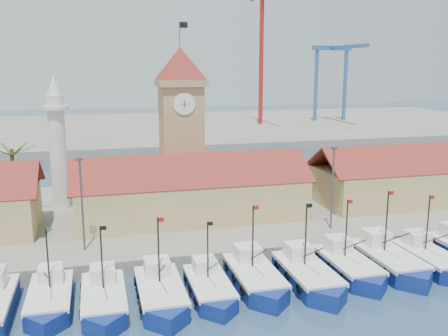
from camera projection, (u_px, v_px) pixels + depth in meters
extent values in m
plane|color=navy|center=(238.00, 306.00, 40.05)|extent=(400.00, 400.00, 0.00)
cube|color=gray|center=(185.00, 214.00, 62.66)|extent=(140.00, 32.00, 1.50)
cube|color=gray|center=(133.00, 129.00, 144.19)|extent=(240.00, 80.00, 2.00)
cube|color=navy|center=(50.00, 301.00, 39.84)|extent=(3.26, 7.38, 1.68)
cube|color=navy|center=(46.00, 324.00, 36.34)|extent=(3.26, 3.26, 1.68)
cube|color=silver|center=(50.00, 292.00, 39.67)|extent=(3.33, 7.59, 0.33)
cube|color=silver|center=(51.00, 274.00, 41.27)|extent=(1.96, 2.05, 1.31)
cylinder|color=black|center=(48.00, 259.00, 39.59)|extent=(0.13, 0.13, 5.22)
cube|color=#197226|center=(49.00, 229.00, 39.16)|extent=(0.47, 0.02, 0.33)
cube|color=navy|center=(104.00, 302.00, 39.68)|extent=(3.34, 7.56, 1.72)
cube|color=navy|center=(105.00, 326.00, 36.09)|extent=(3.34, 3.34, 1.72)
cube|color=silver|center=(103.00, 292.00, 39.51)|extent=(3.41, 7.77, 0.33)
cube|color=silver|center=(103.00, 274.00, 41.15)|extent=(2.01, 2.10, 1.34)
cylinder|color=black|center=(102.00, 258.00, 39.43)|extent=(0.13, 0.13, 5.35)
cube|color=black|center=(103.00, 228.00, 38.99)|extent=(0.48, 0.02, 0.33)
cube|color=navy|center=(161.00, 296.00, 40.67)|extent=(3.52, 7.96, 1.81)
cube|color=navy|center=(167.00, 320.00, 36.89)|extent=(3.52, 3.52, 1.81)
cube|color=silver|center=(160.00, 286.00, 40.49)|extent=(3.59, 8.18, 0.35)
cube|color=silver|center=(157.00, 267.00, 42.22)|extent=(2.11, 2.21, 1.41)
cylinder|color=black|center=(159.00, 251.00, 40.40)|extent=(0.14, 0.14, 5.63)
cube|color=#A5140F|center=(161.00, 220.00, 39.94)|extent=(0.50, 0.02, 0.35)
cube|color=navy|center=(209.00, 290.00, 41.84)|extent=(3.17, 7.16, 1.63)
cube|color=navy|center=(219.00, 310.00, 38.44)|extent=(3.17, 3.17, 1.63)
cube|color=silver|center=(209.00, 281.00, 41.67)|extent=(3.23, 7.36, 0.32)
cube|color=silver|center=(205.00, 265.00, 43.23)|extent=(1.90, 1.99, 1.27)
cylinder|color=black|center=(208.00, 251.00, 41.60)|extent=(0.13, 0.13, 5.07)
cube|color=black|center=(210.00, 224.00, 41.18)|extent=(0.45, 0.02, 0.32)
cube|color=navy|center=(254.00, 280.00, 43.72)|extent=(3.58, 8.10, 1.84)
cube|color=navy|center=(270.00, 301.00, 39.88)|extent=(3.58, 3.58, 1.84)
cube|color=silver|center=(254.00, 270.00, 43.53)|extent=(3.65, 8.33, 0.36)
cube|color=silver|center=(247.00, 253.00, 45.29)|extent=(2.15, 2.25, 1.43)
cylinder|color=black|center=(253.00, 237.00, 43.45)|extent=(0.14, 0.14, 5.73)
cube|color=#A5140F|center=(256.00, 208.00, 42.98)|extent=(0.51, 0.02, 0.36)
cube|color=navy|center=(307.00, 278.00, 44.08)|extent=(3.62, 8.18, 1.86)
cube|color=navy|center=(327.00, 299.00, 40.20)|extent=(3.62, 3.62, 1.86)
cube|color=silver|center=(307.00, 268.00, 43.89)|extent=(3.69, 8.41, 0.36)
cube|color=silver|center=(298.00, 251.00, 45.67)|extent=(2.17, 2.27, 1.45)
cylinder|color=black|center=(306.00, 235.00, 43.80)|extent=(0.14, 0.14, 5.79)
cube|color=black|center=(310.00, 206.00, 43.33)|extent=(0.52, 0.02, 0.36)
cube|color=navy|center=(347.00, 269.00, 46.22)|extent=(3.49, 7.90, 1.80)
cube|color=navy|center=(369.00, 286.00, 42.47)|extent=(3.49, 3.49, 1.80)
cube|color=silver|center=(347.00, 259.00, 46.04)|extent=(3.56, 8.12, 0.35)
cube|color=silver|center=(338.00, 244.00, 47.76)|extent=(2.10, 2.20, 1.40)
cylinder|color=black|center=(346.00, 229.00, 45.96)|extent=(0.14, 0.14, 5.59)
cube|color=#A5140F|center=(350.00, 202.00, 45.50)|extent=(0.50, 0.02, 0.35)
cube|color=navy|center=(387.00, 263.00, 47.37)|extent=(3.74, 8.47, 1.92)
cube|color=navy|center=(414.00, 282.00, 43.35)|extent=(3.74, 3.74, 1.92)
cube|color=silver|center=(388.00, 254.00, 47.17)|extent=(3.82, 8.70, 0.37)
cube|color=silver|center=(376.00, 238.00, 49.01)|extent=(2.25, 2.35, 1.50)
cylinder|color=black|center=(387.00, 222.00, 47.08)|extent=(0.15, 0.15, 5.99)
cube|color=#A5140F|center=(391.00, 193.00, 46.59)|extent=(0.53, 0.02, 0.37)
cube|color=navy|center=(428.00, 262.00, 47.91)|extent=(3.47, 7.85, 1.78)
cube|color=silver|center=(429.00, 253.00, 47.74)|extent=(3.54, 8.07, 0.35)
cube|color=silver|center=(417.00, 238.00, 49.44)|extent=(2.08, 2.18, 1.39)
cylinder|color=black|center=(428.00, 223.00, 47.65)|extent=(0.14, 0.14, 5.55)
cube|color=#A5140F|center=(432.00, 197.00, 47.20)|extent=(0.50, 0.02, 0.35)
cube|color=tan|center=(191.00, 198.00, 58.27)|extent=(26.00, 10.00, 4.50)
cube|color=maroon|center=(195.00, 171.00, 55.15)|extent=(27.04, 5.13, 3.21)
cube|color=maroon|center=(187.00, 163.00, 59.89)|extent=(27.04, 5.13, 3.21)
cube|color=tan|center=(428.00, 183.00, 66.12)|extent=(30.00, 10.00, 4.50)
cube|color=maroon|center=(443.00, 158.00, 63.00)|extent=(31.20, 5.13, 3.21)
cube|color=maroon|center=(419.00, 152.00, 67.74)|extent=(31.20, 5.13, 3.21)
cube|color=tan|center=(182.00, 146.00, 62.91)|extent=(5.00, 5.00, 15.00)
cube|color=tan|center=(180.00, 83.00, 61.33)|extent=(5.80, 5.80, 0.80)
pyramid|color=maroon|center=(180.00, 64.00, 60.87)|extent=(5.80, 5.80, 4.00)
cylinder|color=white|center=(184.00, 104.00, 59.39)|extent=(2.60, 0.15, 2.60)
cube|color=black|center=(184.00, 104.00, 59.32)|extent=(0.08, 0.02, 1.00)
cube|color=black|center=(184.00, 104.00, 59.32)|extent=(0.80, 0.02, 0.08)
cylinder|color=#3F3F44|center=(180.00, 34.00, 60.17)|extent=(0.10, 0.10, 3.00)
cube|color=black|center=(184.00, 25.00, 60.07)|extent=(1.00, 0.03, 0.70)
cylinder|color=silver|center=(58.00, 153.00, 61.23)|extent=(2.00, 2.00, 14.00)
cylinder|color=silver|center=(55.00, 108.00, 60.13)|extent=(3.00, 3.00, 0.40)
cone|color=silver|center=(54.00, 86.00, 59.61)|extent=(1.80, 1.80, 2.40)
cylinder|color=brown|center=(14.00, 182.00, 58.71)|extent=(0.44, 0.44, 8.00)
cube|color=#286322|center=(24.00, 150.00, 58.29)|extent=(2.80, 0.35, 1.18)
cube|color=#286322|center=(19.00, 149.00, 59.27)|extent=(1.71, 2.60, 1.18)
cube|color=#286322|center=(7.00, 149.00, 58.92)|extent=(1.71, 2.60, 1.18)
cube|color=#286322|center=(3.00, 153.00, 56.62)|extent=(1.71, 2.60, 1.18)
cube|color=#286322|center=(16.00, 152.00, 56.97)|extent=(1.71, 2.60, 1.18)
cylinder|color=#3F3F44|center=(82.00, 205.00, 47.29)|extent=(0.20, 0.20, 9.00)
cube|color=#3F3F44|center=(79.00, 159.00, 46.41)|extent=(0.70, 0.25, 0.25)
cylinder|color=#3F3F44|center=(332.00, 188.00, 53.67)|extent=(0.20, 0.20, 9.00)
cube|color=#3F3F44|center=(334.00, 148.00, 52.79)|extent=(0.70, 0.25, 0.25)
cube|color=#A6191A|center=(261.00, 60.00, 144.61)|extent=(1.00, 1.00, 37.52)
cube|color=#335E9C|center=(316.00, 86.00, 155.78)|extent=(0.90, 0.90, 22.00)
cube|color=#335E9C|center=(345.00, 85.00, 158.23)|extent=(0.90, 0.90, 22.00)
cube|color=#335E9C|center=(332.00, 48.00, 154.70)|extent=(13.00, 1.40, 1.40)
cube|color=#335E9C|center=(348.00, 47.00, 145.22)|extent=(1.40, 22.00, 1.00)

